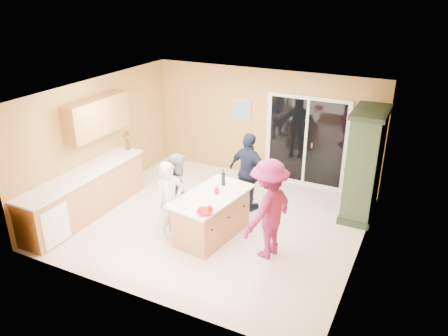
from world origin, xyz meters
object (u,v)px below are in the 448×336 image
at_px(woman_white, 170,201).
at_px(woman_navy, 249,172).
at_px(woman_magenta, 269,209).
at_px(green_hutch, 364,166).
at_px(woman_grey, 179,190).
at_px(kitchen_island, 212,217).

height_order(woman_white, woman_navy, woman_navy).
distance_m(woman_navy, woman_magenta, 1.66).
height_order(green_hutch, woman_grey, green_hutch).
distance_m(kitchen_island, woman_navy, 1.35).
distance_m(kitchen_island, woman_grey, 0.83).
bearing_deg(kitchen_island, green_hutch, 49.76).
bearing_deg(woman_white, kitchen_island, -33.51).
distance_m(green_hutch, woman_magenta, 2.44).
distance_m(woman_white, woman_navy, 1.85).
bearing_deg(woman_white, woman_grey, 38.15).
height_order(kitchen_island, woman_magenta, woman_magenta).
xyz_separation_m(woman_white, woman_grey, (-0.11, 0.48, -0.01)).
distance_m(kitchen_island, woman_white, 0.83).
distance_m(woman_grey, woman_navy, 1.50).
bearing_deg(woman_grey, green_hutch, -83.41).
xyz_separation_m(woman_white, woman_navy, (0.84, 1.65, 0.08)).
height_order(woman_white, woman_grey, woman_white).
xyz_separation_m(woman_grey, woman_navy, (0.95, 1.16, 0.09)).
bearing_deg(woman_magenta, kitchen_island, -79.16).
relative_size(kitchen_island, woman_grey, 1.17).
height_order(green_hutch, woman_navy, green_hutch).
relative_size(woman_grey, woman_magenta, 0.84).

